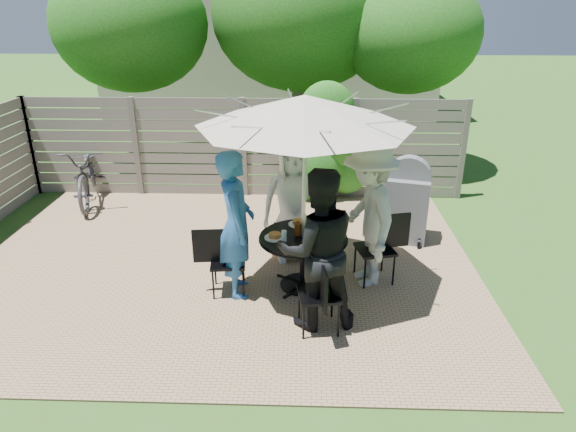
{
  "coord_description": "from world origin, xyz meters",
  "views": [
    {
      "loc": [
        1.13,
        -6.15,
        3.45
      ],
      "look_at": [
        0.92,
        -0.14,
        0.91
      ],
      "focal_mm": 32.0,
      "sensor_mm": 36.0,
      "label": 1
    }
  ],
  "objects_px": {
    "plate_right": "(331,233)",
    "plate_back": "(298,223)",
    "person_left": "(236,225)",
    "coffee_cup": "(308,224)",
    "person_back": "(292,202)",
    "chair_right": "(375,261)",
    "syrup_jug": "(298,229)",
    "patio_table": "(303,252)",
    "umbrella": "(305,111)",
    "chair_left": "(228,274)",
    "bbq_grill": "(407,203)",
    "plate_left": "(275,236)",
    "plate_front": "(309,247)",
    "chair_back": "(291,237)",
    "glass_right": "(322,226)",
    "bicycle": "(89,173)",
    "chair_front": "(319,309)",
    "person_right": "(368,216)",
    "person_front": "(317,250)",
    "glass_front": "(316,239)",
    "plate_extra": "(323,244)",
    "glass_left": "(284,236)"
  },
  "relations": [
    {
      "from": "plate_front",
      "to": "glass_left",
      "type": "bearing_deg",
      "value": 146.39
    },
    {
      "from": "chair_front",
      "to": "person_front",
      "type": "height_order",
      "value": "person_front"
    },
    {
      "from": "plate_right",
      "to": "plate_back",
      "type": "bearing_deg",
      "value": 145.89
    },
    {
      "from": "chair_front",
      "to": "plate_back",
      "type": "xyz_separation_m",
      "value": [
        -0.25,
        1.3,
        0.47
      ]
    },
    {
      "from": "patio_table",
      "to": "umbrella",
      "type": "height_order",
      "value": "umbrella"
    },
    {
      "from": "person_back",
      "to": "chair_front",
      "type": "relative_size",
      "value": 1.86
    },
    {
      "from": "person_left",
      "to": "person_front",
      "type": "bearing_deg",
      "value": -135.0
    },
    {
      "from": "umbrella",
      "to": "plate_left",
      "type": "relative_size",
      "value": 11.47
    },
    {
      "from": "glass_right",
      "to": "bicycle",
      "type": "distance_m",
      "value": 5.01
    },
    {
      "from": "plate_extra",
      "to": "plate_left",
      "type": "bearing_deg",
      "value": 161.83
    },
    {
      "from": "chair_left",
      "to": "bbq_grill",
      "type": "relative_size",
      "value": 0.66
    },
    {
      "from": "chair_left",
      "to": "patio_table",
      "type": "bearing_deg",
      "value": 5.21
    },
    {
      "from": "chair_front",
      "to": "person_right",
      "type": "bearing_deg",
      "value": -37.85
    },
    {
      "from": "person_left",
      "to": "glass_front",
      "type": "height_order",
      "value": "person_left"
    },
    {
      "from": "umbrella",
      "to": "chair_back",
      "type": "bearing_deg",
      "value": 100.99
    },
    {
      "from": "coffee_cup",
      "to": "plate_right",
      "type": "bearing_deg",
      "value": -29.35
    },
    {
      "from": "plate_left",
      "to": "plate_front",
      "type": "bearing_deg",
      "value": -34.11
    },
    {
      "from": "plate_left",
      "to": "plate_front",
      "type": "xyz_separation_m",
      "value": [
        0.42,
        -0.29,
        0.0
      ]
    },
    {
      "from": "chair_left",
      "to": "syrup_jug",
      "type": "bearing_deg",
      "value": 8.37
    },
    {
      "from": "person_left",
      "to": "coffee_cup",
      "type": "distance_m",
      "value": 0.97
    },
    {
      "from": "glass_left",
      "to": "coffee_cup",
      "type": "distance_m",
      "value": 0.48
    },
    {
      "from": "glass_front",
      "to": "glass_right",
      "type": "relative_size",
      "value": 1.0
    },
    {
      "from": "person_front",
      "to": "chair_right",
      "type": "bearing_deg",
      "value": -139.3
    },
    {
      "from": "umbrella",
      "to": "glass_right",
      "type": "xyz_separation_m",
      "value": [
        0.24,
        0.15,
        -1.5
      ]
    },
    {
      "from": "umbrella",
      "to": "chair_right",
      "type": "relative_size",
      "value": 3.17
    },
    {
      "from": "plate_back",
      "to": "syrup_jug",
      "type": "height_order",
      "value": "syrup_jug"
    },
    {
      "from": "plate_left",
      "to": "glass_front",
      "type": "xyz_separation_m",
      "value": [
        0.51,
        -0.17,
        0.05
      ]
    },
    {
      "from": "umbrella",
      "to": "plate_front",
      "type": "bearing_deg",
      "value": -79.11
    },
    {
      "from": "chair_back",
      "to": "person_right",
      "type": "distance_m",
      "value": 1.45
    },
    {
      "from": "person_right",
      "to": "syrup_jug",
      "type": "relative_size",
      "value": 11.8
    },
    {
      "from": "chair_back",
      "to": "person_right",
      "type": "relative_size",
      "value": 0.46
    },
    {
      "from": "umbrella",
      "to": "person_left",
      "type": "height_order",
      "value": "umbrella"
    },
    {
      "from": "syrup_jug",
      "to": "person_right",
      "type": "bearing_deg",
      "value": 7.67
    },
    {
      "from": "person_left",
      "to": "syrup_jug",
      "type": "distance_m",
      "value": 0.78
    },
    {
      "from": "syrup_jug",
      "to": "plate_left",
      "type": "bearing_deg",
      "value": -159.65
    },
    {
      "from": "chair_right",
      "to": "person_left",
      "type": "bearing_deg",
      "value": -2.67
    },
    {
      "from": "plate_right",
      "to": "coffee_cup",
      "type": "xyz_separation_m",
      "value": [
        -0.3,
        0.17,
        0.04
      ]
    },
    {
      "from": "coffee_cup",
      "to": "bbq_grill",
      "type": "distance_m",
      "value": 1.95
    },
    {
      "from": "person_back",
      "to": "plate_front",
      "type": "relative_size",
      "value": 6.66
    },
    {
      "from": "plate_front",
      "to": "coffee_cup",
      "type": "bearing_deg",
      "value": 91.11
    },
    {
      "from": "person_right",
      "to": "bicycle",
      "type": "bearing_deg",
      "value": -131.38
    },
    {
      "from": "chair_back",
      "to": "bbq_grill",
      "type": "distance_m",
      "value": 1.85
    },
    {
      "from": "plate_right",
      "to": "syrup_jug",
      "type": "distance_m",
      "value": 0.43
    },
    {
      "from": "glass_left",
      "to": "person_right",
      "type": "bearing_deg",
      "value": 16.39
    },
    {
      "from": "coffee_cup",
      "to": "bbq_grill",
      "type": "xyz_separation_m",
      "value": [
        1.5,
        1.24,
        -0.17
      ]
    },
    {
      "from": "person_left",
      "to": "coffee_cup",
      "type": "relative_size",
      "value": 15.57
    },
    {
      "from": "person_front",
      "to": "chair_right",
      "type": "height_order",
      "value": "person_front"
    },
    {
      "from": "person_back",
      "to": "chair_right",
      "type": "bearing_deg",
      "value": -40.65
    },
    {
      "from": "plate_extra",
      "to": "glass_front",
      "type": "bearing_deg",
      "value": 162.62
    },
    {
      "from": "plate_back",
      "to": "bicycle",
      "type": "relative_size",
      "value": 0.13
    }
  ]
}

